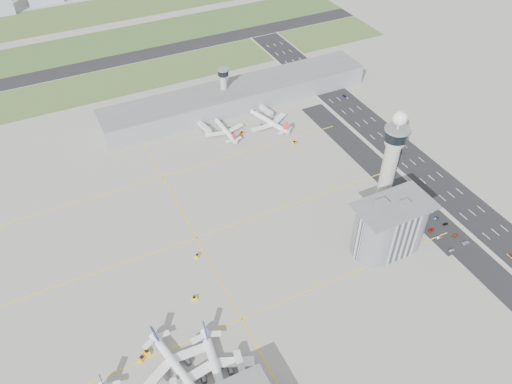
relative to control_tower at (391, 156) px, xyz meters
name	(u,v)px	position (x,y,z in m)	size (l,w,h in m)	color
ground	(284,250)	(-72.00, -8.00, -35.04)	(1000.00, 1000.00, 0.00)	#9F9D94
grass_strip_0	(135,78)	(-92.00, 217.00, -35.00)	(480.00, 50.00, 0.08)	#4B6931
grass_strip_1	(112,43)	(-92.00, 292.00, -35.00)	(480.00, 60.00, 0.08)	#3B5729
grass_strip_2	(93,12)	(-92.00, 372.00, -35.00)	(480.00, 70.00, 0.08)	#3C5427
runway	(123,59)	(-92.00, 254.00, -34.98)	(480.00, 22.00, 0.10)	black
highway	(444,189)	(43.00, -8.00, -34.99)	(28.00, 500.00, 0.10)	black
barrier_left	(427,195)	(29.00, -8.00, -34.44)	(0.60, 500.00, 1.20)	#9E9E99
barrier_right	(461,182)	(57.00, -8.00, -34.44)	(0.60, 500.00, 1.20)	#9E9E99
landside_road	(424,211)	(18.00, -18.00, -35.00)	(18.00, 260.00, 0.08)	black
parking_lot	(435,225)	(16.00, -30.00, -34.99)	(20.00, 44.00, 0.10)	black
taxiway_line_h_0	(242,319)	(-112.00, -38.00, -35.04)	(260.00, 0.60, 0.01)	yellow
taxiway_line_h_1	(197,238)	(-112.00, 22.00, -35.04)	(260.00, 0.60, 0.01)	yellow
taxiway_line_h_2	(163,177)	(-112.00, 82.00, -35.04)	(260.00, 0.60, 0.01)	yellow
taxiway_line_v	(197,238)	(-112.00, 22.00, -35.04)	(0.60, 260.00, 0.01)	yellow
control_tower	(391,156)	(0.00, 0.00, 0.00)	(14.00, 14.00, 64.50)	#ADAAA5
secondary_tower	(224,85)	(-42.00, 142.00, -16.24)	(8.60, 8.60, 31.90)	#ADAAA5
admin_building	(390,226)	(-20.01, -30.00, -19.74)	(42.00, 24.00, 33.50)	#B2B2B7
terminal_pier	(237,96)	(-32.00, 140.00, -27.14)	(210.00, 32.00, 15.80)	gray
airplane_near_b	(175,363)	(-149.21, -48.77, -29.50)	(39.57, 33.64, 11.08)	white
airplane_near_c	(216,368)	(-134.09, -59.24, -29.13)	(42.21, 35.88, 11.82)	white
airplane_far_a	(224,127)	(-56.20, 109.90, -30.05)	(35.65, 30.30, 9.98)	white
airplane_far_b	(269,119)	(-23.06, 104.31, -29.52)	(39.47, 33.55, 11.05)	white
jet_bridge_near_2	(245,382)	(-125.00, -69.00, -32.19)	(14.00, 3.00, 5.70)	silver
jet_bridge_far_0	(199,124)	(-70.00, 124.00, -32.19)	(14.00, 3.00, 5.70)	silver
jet_bridge_far_1	(261,108)	(-20.00, 124.00, -32.19)	(14.00, 3.00, 5.70)	silver
tug_0	(142,358)	(-161.51, -37.27, -34.00)	(2.45, 3.57, 2.07)	orange
tug_1	(147,352)	(-158.68, -35.25, -33.98)	(2.52, 3.66, 2.13)	yellow
tug_2	(194,298)	(-128.38, -16.74, -34.18)	(2.04, 2.96, 1.72)	#F9D902
tug_3	(197,255)	(-116.70, 8.87, -34.19)	(2.02, 2.93, 1.71)	#F8BD00
tug_4	(242,133)	(-45.94, 102.71, -34.05)	(2.35, 3.42, 1.99)	orange
tug_5	(294,142)	(-17.71, 75.88, -34.08)	(2.27, 3.29, 1.91)	orange
car_lot_0	(452,250)	(10.43, -49.63, -34.41)	(1.48, 3.68, 1.25)	#B2ADC2
car_lot_1	(439,237)	(11.04, -39.11, -34.49)	(1.16, 3.34, 1.10)	gray
car_lot_2	(432,230)	(11.01, -32.68, -34.47)	(1.91, 4.13, 1.15)	#AE1D11
car_lot_3	(424,225)	(10.03, -27.52, -34.50)	(1.53, 3.76, 1.09)	black
car_lot_4	(418,217)	(11.22, -20.80, -34.46)	(1.38, 3.42, 1.16)	navy
car_lot_5	(407,206)	(11.20, -10.89, -34.42)	(1.32, 3.80, 1.25)	#BCBBC3
car_lot_6	(466,243)	(21.56, -48.95, -34.39)	(2.16, 4.68, 1.30)	#9798AE
car_lot_7	(455,236)	(20.14, -42.11, -34.47)	(1.60, 3.94, 1.14)	#A8360A
car_lot_8	(446,224)	(21.61, -32.50, -34.48)	(1.32, 3.29, 1.12)	black
car_lot_9	(436,218)	(19.96, -26.43, -34.44)	(1.27, 3.64, 1.20)	#0F234F
car_lot_10	(430,212)	(20.19, -20.96, -34.40)	(2.12, 4.59, 1.28)	silver
car_lot_11	(423,204)	(21.11, -13.86, -34.44)	(1.68, 4.12, 1.20)	#AFAFAF
car_hw_1	(403,153)	(43.10, 33.28, -34.45)	(1.24, 3.56, 1.17)	black
car_hw_2	(345,96)	(49.25, 112.74, -34.48)	(1.86, 4.03, 1.12)	#14164C
car_hw_4	(293,67)	(36.10, 173.22, -34.41)	(1.49, 3.70, 1.26)	#9FA0A1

